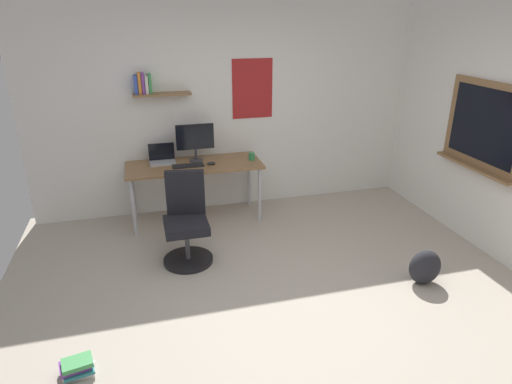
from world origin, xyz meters
TOP-DOWN VIEW (x-y plane):
  - ground_plane at (0.00, 0.00)m, footprint 5.20×5.20m
  - wall_back at (-0.01, 2.45)m, footprint 5.00×0.30m
  - desk at (-0.54, 2.04)m, footprint 1.63×0.65m
  - office_chair at (-0.76, 1.09)m, footprint 0.52×0.52m
  - laptop at (-0.91, 2.20)m, footprint 0.31×0.21m
  - monitor_primary at (-0.50, 2.15)m, footprint 0.46×0.17m
  - keyboard at (-0.62, 1.96)m, footprint 0.37×0.13m
  - computer_mouse at (-0.34, 1.96)m, footprint 0.10×0.06m
  - coffee_mug at (0.18, 2.01)m, footprint 0.08×0.08m
  - backpack at (1.39, 0.04)m, footprint 0.32×0.22m
  - book_stack_on_floor at (-1.74, -0.33)m, footprint 0.26×0.21m

SIDE VIEW (x-z plane):
  - ground_plane at x=0.00m, z-range 0.00..0.00m
  - book_stack_on_floor at x=-1.74m, z-range 0.00..0.13m
  - backpack at x=1.39m, z-range 0.00..0.35m
  - office_chair at x=-0.76m, z-range -0.07..0.88m
  - desk at x=-0.54m, z-range 0.30..1.04m
  - keyboard at x=-0.62m, z-range 0.74..0.76m
  - computer_mouse at x=-0.34m, z-range 0.74..0.77m
  - coffee_mug at x=0.18m, z-range 0.74..0.83m
  - laptop at x=-0.91m, z-range 0.68..0.91m
  - monitor_primary at x=-0.50m, z-range 0.78..1.24m
  - wall_back at x=-0.01m, z-range 0.00..2.60m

